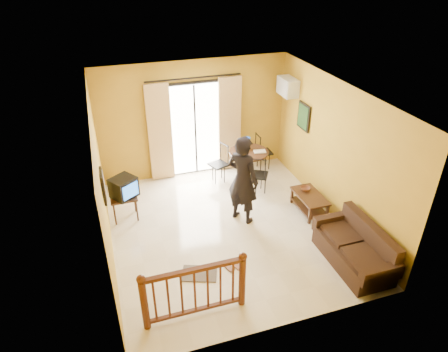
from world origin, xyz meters
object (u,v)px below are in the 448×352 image
object	(u,v)px
standing_person	(243,180)
coffee_table	(309,200)
dining_table	(249,157)
television	(124,187)
sofa	(356,249)

from	to	relation	value
standing_person	coffee_table	bearing A→B (deg)	-133.74
dining_table	standing_person	world-z (taller)	standing_person
dining_table	standing_person	bearing A→B (deg)	-115.59
television	dining_table	distance (m)	3.04
coffee_table	sofa	size ratio (longest dim) A/B	0.55
television	standing_person	bearing A→B (deg)	-52.88
television	sofa	bearing A→B (deg)	-69.43
dining_table	standing_person	distance (m)	1.65
coffee_table	sofa	xyz separation A→B (m)	(0.00, -1.69, 0.03)
sofa	dining_table	bearing A→B (deg)	103.06
sofa	standing_person	xyz separation A→B (m)	(-1.46, 1.87, 0.65)
coffee_table	standing_person	size ratio (longest dim) A/B	0.48
sofa	standing_person	bearing A→B (deg)	128.12
coffee_table	standing_person	world-z (taller)	standing_person
dining_table	sofa	world-z (taller)	sofa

